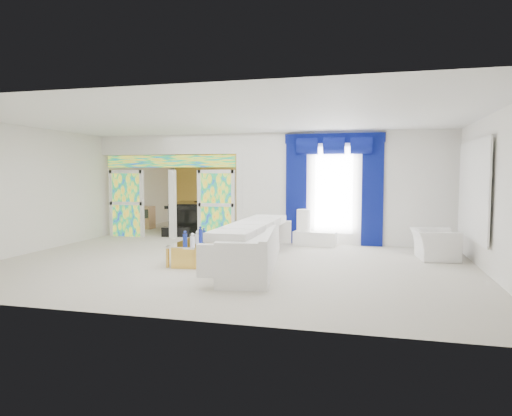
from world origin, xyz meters
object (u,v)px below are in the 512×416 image
(white_sofa, at_px, (254,247))
(console_table, at_px, (315,239))
(grand_piano, at_px, (196,216))
(coffee_table, at_px, (197,251))
(armchair, at_px, (435,244))

(white_sofa, relative_size, console_table, 3.66)
(grand_piano, bearing_deg, coffee_table, -78.88)
(console_table, xyz_separation_m, armchair, (2.79, -1.27, 0.15))
(console_table, distance_m, armchair, 3.07)
(grand_piano, bearing_deg, white_sofa, -68.47)
(coffee_table, height_order, console_table, coffee_table)
(armchair, bearing_deg, white_sofa, 107.90)
(armchair, distance_m, grand_piano, 7.96)
(console_table, height_order, grand_piano, grand_piano)
(console_table, relative_size, grand_piano, 0.60)
(grand_piano, bearing_deg, console_table, -40.03)
(console_table, bearing_deg, white_sofa, -106.99)
(armchair, relative_size, grand_piano, 0.55)
(white_sofa, distance_m, grand_piano, 6.33)
(console_table, relative_size, armchair, 1.09)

